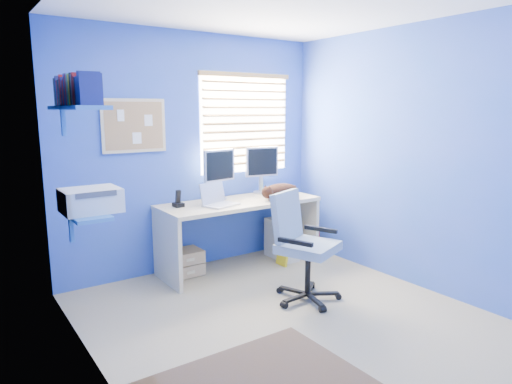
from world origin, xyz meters
TOP-DOWN VIEW (x-y plane):
  - floor at (0.00, 0.00)m, footprint 3.00×3.20m
  - ceiling at (0.00, 0.00)m, footprint 3.00×3.20m
  - wall_back at (0.00, 1.60)m, footprint 3.00×0.01m
  - wall_front at (0.00, -1.60)m, footprint 3.00×0.01m
  - wall_left at (-1.50, 0.00)m, footprint 0.01×3.20m
  - wall_right at (1.50, 0.00)m, footprint 0.01×3.20m
  - desk at (0.36, 1.26)m, footprint 1.74×0.65m
  - laptop at (0.07, 1.16)m, footprint 0.39×0.34m
  - monitor_left at (0.23, 1.48)m, footprint 0.41×0.18m
  - monitor_right at (0.82, 1.51)m, footprint 0.42×0.19m
  - phone at (-0.31, 1.36)m, footprint 0.09×0.11m
  - mug at (0.94, 1.36)m, footprint 0.10×0.09m
  - cd_spindle at (1.11, 1.36)m, footprint 0.13×0.13m
  - cat at (0.83, 1.15)m, footprint 0.49×0.35m
  - tower_pc at (0.91, 1.23)m, footprint 0.20×0.44m
  - drawer_boxes at (-0.25, 1.38)m, footprint 0.35×0.28m
  - yellow_book at (0.77, 1.03)m, footprint 0.03×0.17m
  - backpack at (1.32, 1.23)m, footprint 0.31×0.26m
  - office_chair at (0.37, 0.22)m, footprint 0.74×0.74m
  - window_blinds at (0.65, 1.57)m, footprint 1.15×0.05m
  - corkboard at (-0.65, 1.58)m, footprint 0.64×0.02m
  - wall_shelves at (-1.35, 0.75)m, footprint 0.42×0.90m

SIDE VIEW (x-z plane):
  - floor at x=0.00m, z-range 0.00..0.00m
  - yellow_book at x=0.77m, z-range 0.00..0.24m
  - drawer_boxes at x=-0.25m, z-range 0.00..0.27m
  - backpack at x=1.32m, z-range 0.00..0.34m
  - tower_pc at x=0.91m, z-range 0.00..0.45m
  - office_chair at x=0.37m, z-range -0.12..0.85m
  - desk at x=0.36m, z-range 0.00..0.74m
  - cd_spindle at x=1.11m, z-range 0.74..0.81m
  - mug at x=0.94m, z-range 0.74..0.84m
  - cat at x=0.83m, z-range 0.74..0.90m
  - phone at x=-0.31m, z-range 0.74..0.91m
  - laptop at x=0.07m, z-range 0.74..0.96m
  - monitor_left at x=0.23m, z-range 0.74..1.28m
  - monitor_right at x=0.82m, z-range 0.74..1.28m
  - wall_back at x=0.00m, z-range 0.00..2.50m
  - wall_front at x=0.00m, z-range 0.00..2.50m
  - wall_left at x=-1.50m, z-range 0.00..2.50m
  - wall_right at x=1.50m, z-range 0.00..2.50m
  - wall_shelves at x=-1.35m, z-range 0.91..1.96m
  - corkboard at x=-0.65m, z-range 1.29..1.81m
  - window_blinds at x=0.65m, z-range 1.00..2.10m
  - ceiling at x=0.00m, z-range 2.50..2.50m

